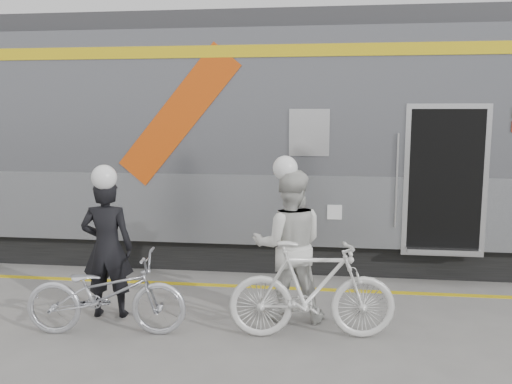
% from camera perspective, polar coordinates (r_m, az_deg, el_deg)
% --- Properties ---
extents(ground, '(90.00, 90.00, 0.00)m').
position_cam_1_polar(ground, '(6.10, -1.96, -16.34)').
color(ground, slate).
rests_on(ground, ground).
extents(train, '(24.00, 3.17, 4.10)m').
position_cam_1_polar(train, '(9.69, 4.75, 5.43)').
color(train, black).
rests_on(train, ground).
extents(safety_strip, '(24.00, 0.12, 0.01)m').
position_cam_1_polar(safety_strip, '(8.09, 0.54, -9.97)').
color(safety_strip, gold).
rests_on(safety_strip, ground).
extents(man, '(0.68, 0.49, 1.76)m').
position_cam_1_polar(man, '(7.03, -15.39, -5.69)').
color(man, black).
rests_on(man, ground).
extents(bicycle_left, '(1.90, 0.85, 0.97)m').
position_cam_1_polar(bicycle_left, '(6.57, -15.49, -10.26)').
color(bicycle_left, '#B8BAC1').
rests_on(bicycle_left, ground).
extents(woman, '(0.98, 0.80, 1.87)m').
position_cam_1_polar(woman, '(6.68, 3.49, -5.64)').
color(woman, silver).
rests_on(woman, ground).
extents(bicycle_right, '(1.93, 0.73, 1.13)m').
position_cam_1_polar(bicycle_right, '(6.24, 5.91, -10.21)').
color(bicycle_right, silver).
rests_on(bicycle_right, ground).
extents(helmet_man, '(0.30, 0.30, 0.30)m').
position_cam_1_polar(helmet_man, '(6.85, -15.73, 2.71)').
color(helmet_man, white).
rests_on(helmet_man, man).
extents(helmet_woman, '(0.30, 0.30, 0.30)m').
position_cam_1_polar(helmet_woman, '(6.50, 3.58, 3.67)').
color(helmet_woman, white).
rests_on(helmet_woman, woman).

